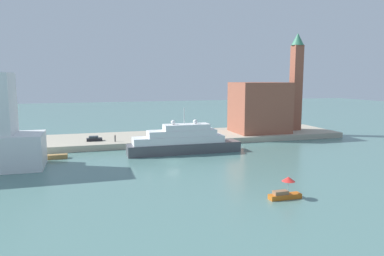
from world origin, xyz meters
TOP-DOWN VIEW (x-y plane):
  - ground at (0.00, 0.00)m, footprint 400.00×400.00m
  - quay_dock at (0.00, 26.00)m, footprint 110.00×20.00m
  - large_yacht at (4.18, 8.09)m, footprint 26.57×4.88m
  - small_motorboat at (10.10, -27.29)m, footprint 4.86×1.91m
  - work_barge at (-24.59, 10.04)m, footprint 6.26×1.71m
  - harbor_building at (32.02, 24.31)m, footprint 15.27×12.67m
  - bell_tower at (44.70, 25.44)m, footprint 3.80×3.80m
  - parked_car at (-15.46, 22.14)m, footprint 3.87×1.85m
  - person_figure at (-10.43, 19.45)m, footprint 0.36×0.36m
  - mooring_bollard at (-3.98, 17.18)m, footprint 0.52×0.52m

SIDE VIEW (x-z plane):
  - ground at x=0.00m, z-range 0.00..0.00m
  - work_barge at x=-24.59m, z-range 0.00..0.93m
  - quay_dock at x=0.00m, z-range 0.00..1.50m
  - small_motorboat at x=10.10m, z-range -0.41..2.83m
  - mooring_bollard at x=-3.98m, z-range 1.50..2.35m
  - parked_car at x=-15.46m, z-range 1.42..2.65m
  - person_figure at x=-10.43m, z-range 1.44..3.28m
  - large_yacht at x=4.18m, z-range -2.58..7.97m
  - harbor_building at x=32.02m, z-range 1.50..16.16m
  - bell_tower at x=44.70m, z-range 2.51..31.80m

